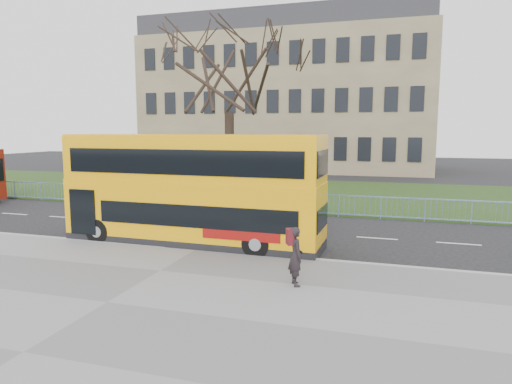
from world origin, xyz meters
TOP-DOWN VIEW (x-y plane):
  - ground at (0.00, 0.00)m, footprint 120.00×120.00m
  - pavement at (0.00, -6.75)m, footprint 80.00×10.50m
  - kerb at (0.00, -1.55)m, footprint 80.00×0.20m
  - grass_verge at (0.00, 14.30)m, footprint 80.00×15.40m
  - guard_railing at (0.00, 6.60)m, footprint 40.00×0.12m
  - bare_tree at (-3.00, 10.00)m, footprint 8.68×8.68m
  - civic_building at (-5.00, 35.00)m, footprint 30.00×15.00m
  - yellow_bus at (-0.58, -0.51)m, footprint 9.73×2.49m
  - pedestrian at (4.13, -4.19)m, footprint 0.61×0.69m

SIDE VIEW (x-z plane):
  - ground at x=0.00m, z-range 0.00..0.00m
  - grass_verge at x=0.00m, z-range 0.00..0.08m
  - pavement at x=0.00m, z-range 0.00..0.12m
  - kerb at x=0.00m, z-range 0.00..0.14m
  - guard_railing at x=0.00m, z-range 0.00..1.10m
  - pedestrian at x=4.13m, z-range 0.12..1.72m
  - yellow_bus at x=-0.58m, z-range 0.15..4.21m
  - bare_tree at x=-3.00m, z-range 0.08..12.49m
  - civic_building at x=-5.00m, z-range 0.00..14.00m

